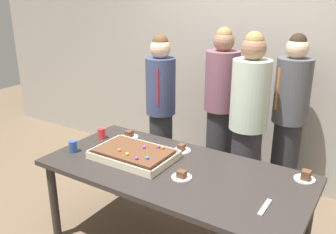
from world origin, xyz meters
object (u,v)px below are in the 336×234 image
at_px(plated_slice_far_right, 305,177).
at_px(party_table, 174,177).
at_px(plated_slice_near_right, 182,176).
at_px(plated_slice_near_left, 130,135).
at_px(person_green_shirt_behind, 248,123).
at_px(person_striped_tie_right, 289,120).
at_px(drink_cup_nearest, 73,146).
at_px(person_serving_front, 221,108).
at_px(drink_cup_middle, 101,133).
at_px(cake_server_utensil, 265,207).
at_px(plated_slice_far_left, 182,149).
at_px(person_far_right_suit, 161,110).
at_px(sheet_cake, 134,154).

bearing_deg(plated_slice_far_right, party_table, -158.45).
bearing_deg(plated_slice_far_right, plated_slice_near_right, -149.51).
height_order(plated_slice_near_left, person_green_shirt_behind, person_green_shirt_behind).
bearing_deg(party_table, person_striped_tie_right, 65.83).
distance_m(drink_cup_nearest, person_serving_front, 1.56).
bearing_deg(person_striped_tie_right, person_green_shirt_behind, -2.72).
bearing_deg(drink_cup_nearest, drink_cup_middle, 90.25).
xyz_separation_m(plated_slice_far_right, drink_cup_nearest, (-1.78, -0.55, 0.02)).
bearing_deg(person_striped_tie_right, party_table, 12.72).
distance_m(plated_slice_near_left, person_striped_tie_right, 1.52).
height_order(plated_slice_far_right, cake_server_utensil, plated_slice_far_right).
bearing_deg(party_table, plated_slice_far_right, 21.55).
bearing_deg(plated_slice_far_left, person_serving_front, 92.74).
xyz_separation_m(party_table, cake_server_utensil, (0.76, -0.15, 0.08)).
relative_size(plated_slice_near_right, drink_cup_nearest, 1.50).
bearing_deg(plated_slice_near_left, drink_cup_nearest, -111.99).
relative_size(plated_slice_far_left, person_far_right_suit, 0.09).
xyz_separation_m(plated_slice_near_left, cake_server_utensil, (1.45, -0.46, -0.02)).
bearing_deg(plated_slice_far_right, drink_cup_nearest, -162.80).
distance_m(plated_slice_near_right, plated_slice_far_right, 0.89).
relative_size(drink_cup_nearest, person_green_shirt_behind, 0.06).
relative_size(plated_slice_near_left, drink_cup_middle, 1.50).
bearing_deg(person_serving_front, drink_cup_middle, -25.09).
xyz_separation_m(party_table, person_serving_front, (-0.15, 1.18, 0.22)).
bearing_deg(person_green_shirt_behind, person_serving_front, -91.08).
height_order(party_table, drink_cup_middle, drink_cup_middle).
relative_size(plated_slice_far_left, drink_cup_nearest, 1.50).
relative_size(plated_slice_far_left, drink_cup_middle, 1.50).
bearing_deg(person_far_right_suit, drink_cup_nearest, -30.43).
relative_size(drink_cup_middle, cake_server_utensil, 0.50).
height_order(plated_slice_near_left, person_serving_front, person_serving_front).
bearing_deg(sheet_cake, person_serving_front, 79.50).
bearing_deg(drink_cup_middle, party_table, -9.96).
relative_size(drink_cup_middle, person_green_shirt_behind, 0.06).
relative_size(party_table, plated_slice_near_right, 13.74).
bearing_deg(drink_cup_nearest, person_striped_tie_right, 44.54).
height_order(party_table, drink_cup_nearest, drink_cup_nearest).
bearing_deg(person_serving_front, plated_slice_far_right, 62.40).
bearing_deg(cake_server_utensil, person_far_right_suit, 145.50).
bearing_deg(plated_slice_far_right, plated_slice_near_left, -178.49).
distance_m(plated_slice_near_right, plated_slice_far_left, 0.47).
bearing_deg(drink_cup_nearest, party_table, 12.58).
xyz_separation_m(plated_slice_far_left, person_striped_tie_right, (0.66, 0.90, 0.12)).
xyz_separation_m(drink_cup_middle, person_far_right_suit, (0.20, 0.70, 0.07)).
distance_m(party_table, person_green_shirt_behind, 0.94).
height_order(party_table, person_striped_tie_right, person_striped_tie_right).
relative_size(sheet_cake, drink_cup_middle, 6.58).
relative_size(drink_cup_middle, person_far_right_suit, 0.06).
bearing_deg(cake_server_utensil, person_striped_tie_right, 99.32).
bearing_deg(sheet_cake, plated_slice_far_left, 51.09).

